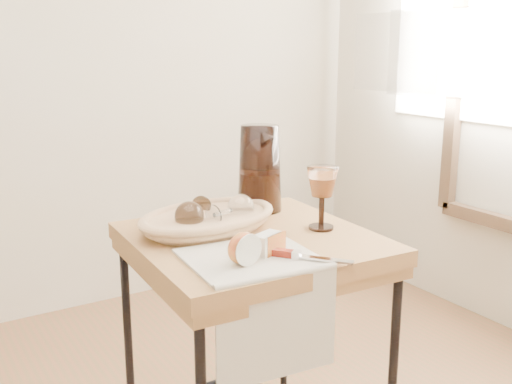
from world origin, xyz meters
TOP-DOWN VIEW (x-y plane):
  - wall_back at (0.00, 1.80)m, footprint 3.60×0.00m
  - side_table at (0.30, 0.31)m, footprint 0.62×0.62m
  - tea_towel at (0.20, 0.16)m, footprint 0.31×0.29m
  - bread_basket at (0.23, 0.41)m, footprint 0.40×0.31m
  - goblet_lying_a at (0.20, 0.43)m, footprint 0.14×0.14m
  - goblet_lying_b at (0.28, 0.39)m, footprint 0.14×0.10m
  - pitcher at (0.45, 0.51)m, footprint 0.25×0.30m
  - wine_goblet at (0.49, 0.26)m, footprint 0.10×0.10m
  - apple_half at (0.17, 0.13)m, footprint 0.08×0.05m
  - apple_wedge at (0.25, 0.16)m, footprint 0.08×0.06m
  - table_knife at (0.29, 0.09)m, footprint 0.16×0.19m

SIDE VIEW (x-z plane):
  - side_table at x=0.30m, z-range 0.00..0.75m
  - tea_towel at x=0.20m, z-range 0.75..0.76m
  - table_knife at x=0.29m, z-range 0.76..0.78m
  - bread_basket at x=0.23m, z-range 0.75..0.80m
  - apple_wedge at x=0.25m, z-range 0.76..0.81m
  - apple_half at x=0.17m, z-range 0.76..0.83m
  - goblet_lying_b at x=0.28m, z-range 0.77..0.84m
  - goblet_lying_a at x=0.20m, z-range 0.77..0.84m
  - wine_goblet at x=0.49m, z-range 0.75..0.93m
  - pitcher at x=0.45m, z-range 0.73..1.03m
  - wall_back at x=0.00m, z-range 0.00..2.70m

